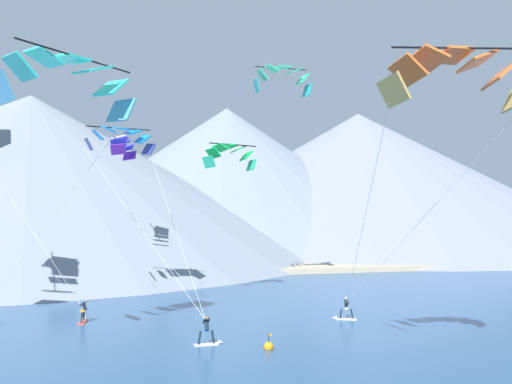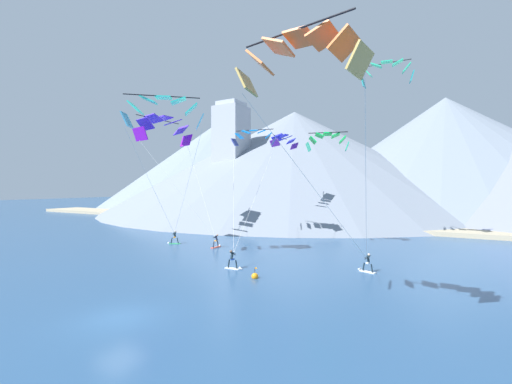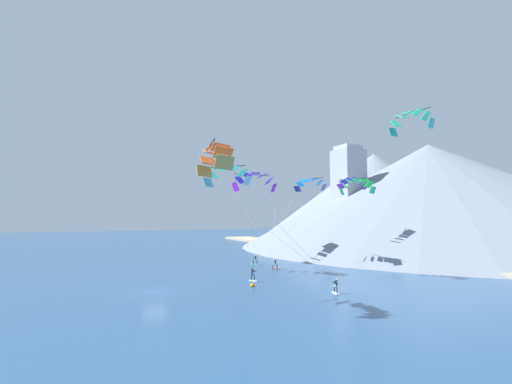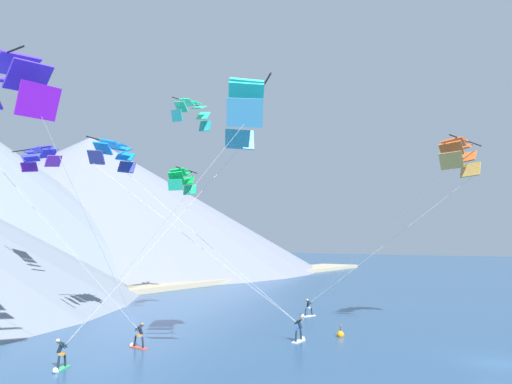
{
  "view_description": "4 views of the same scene",
  "coord_description": "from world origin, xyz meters",
  "px_view_note": "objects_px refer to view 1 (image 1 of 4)",
  "views": [
    {
      "loc": [
        -4.63,
        -16.75,
        7.66
      ],
      "look_at": [
        2.33,
        13.81,
        9.1
      ],
      "focal_mm": 35.0,
      "sensor_mm": 36.0,
      "label": 1
    },
    {
      "loc": [
        16.31,
        -12.85,
        7.46
      ],
      "look_at": [
        0.33,
        14.98,
        6.95
      ],
      "focal_mm": 24.0,
      "sensor_mm": 36.0,
      "label": 2
    },
    {
      "loc": [
        40.39,
        -7.84,
        8.36
      ],
      "look_at": [
        3.54,
        11.03,
        11.52
      ],
      "focal_mm": 24.0,
      "sensor_mm": 36.0,
      "label": 3
    },
    {
      "loc": [
        -33.07,
        -4.72,
        7.32
      ],
      "look_at": [
        3.22,
        19.22,
        11.43
      ],
      "focal_mm": 35.0,
      "sensor_mm": 36.0,
      "label": 4
    }
  ],
  "objects_px": {
    "kitesurfer_near_trail": "(210,335)",
    "parafoil_kite_near_trail": "(121,138)",
    "kitesurfer_far_left": "(84,315)",
    "parafoil_kite_near_lead": "(453,74)",
    "parafoil_kite_distant_low_drift": "(122,145)",
    "parafoil_kite_distant_high_outer": "(230,154)",
    "race_marker_buoy": "(269,347)",
    "parafoil_kite_mid_center": "(68,78)",
    "parafoil_kite_distant_mid_solo": "(283,77)",
    "kitesurfer_near_lead": "(343,313)"
  },
  "relations": [
    {
      "from": "kitesurfer_near_trail",
      "to": "parafoil_kite_near_trail",
      "type": "distance_m",
      "value": 19.91
    },
    {
      "from": "kitesurfer_near_trail",
      "to": "kitesurfer_far_left",
      "type": "relative_size",
      "value": 1.03
    },
    {
      "from": "kitesurfer_far_left",
      "to": "parafoil_kite_near_lead",
      "type": "relative_size",
      "value": 0.12
    },
    {
      "from": "parafoil_kite_near_trail",
      "to": "parafoil_kite_distant_low_drift",
      "type": "height_order",
      "value": "parafoil_kite_distant_low_drift"
    },
    {
      "from": "parafoil_kite_distant_high_outer",
      "to": "parafoil_kite_distant_low_drift",
      "type": "height_order",
      "value": "parafoil_kite_distant_low_drift"
    },
    {
      "from": "parafoil_kite_near_lead",
      "to": "parafoil_kite_near_trail",
      "type": "bearing_deg",
      "value": 125.14
    },
    {
      "from": "kitesurfer_near_trail",
      "to": "race_marker_buoy",
      "type": "bearing_deg",
      "value": -28.77
    },
    {
      "from": "kitesurfer_near_trail",
      "to": "parafoil_kite_mid_center",
      "type": "relative_size",
      "value": 0.12
    },
    {
      "from": "parafoil_kite_near_trail",
      "to": "parafoil_kite_distant_mid_solo",
      "type": "relative_size",
      "value": 2.45
    },
    {
      "from": "parafoil_kite_near_lead",
      "to": "parafoil_kite_distant_low_drift",
      "type": "xyz_separation_m",
      "value": [
        -16.21,
        32.55,
        0.62
      ]
    },
    {
      "from": "kitesurfer_far_left",
      "to": "race_marker_buoy",
      "type": "distance_m",
      "value": 14.91
    },
    {
      "from": "kitesurfer_near_lead",
      "to": "kitesurfer_near_trail",
      "type": "bearing_deg",
      "value": -154.74
    },
    {
      "from": "kitesurfer_far_left",
      "to": "parafoil_kite_distant_mid_solo",
      "type": "distance_m",
      "value": 29.85
    },
    {
      "from": "parafoil_kite_distant_high_outer",
      "to": "parafoil_kite_distant_mid_solo",
      "type": "relative_size",
      "value": 0.84
    },
    {
      "from": "parafoil_kite_mid_center",
      "to": "parafoil_kite_distant_low_drift",
      "type": "height_order",
      "value": "parafoil_kite_mid_center"
    },
    {
      "from": "parafoil_kite_distant_low_drift",
      "to": "race_marker_buoy",
      "type": "height_order",
      "value": "parafoil_kite_distant_low_drift"
    },
    {
      "from": "parafoil_kite_near_trail",
      "to": "race_marker_buoy",
      "type": "height_order",
      "value": "parafoil_kite_near_trail"
    },
    {
      "from": "parafoil_kite_near_trail",
      "to": "parafoil_kite_distant_low_drift",
      "type": "distance_m",
      "value": 9.95
    },
    {
      "from": "parafoil_kite_distant_high_outer",
      "to": "parafoil_kite_near_trail",
      "type": "bearing_deg",
      "value": -171.06
    },
    {
      "from": "parafoil_kite_mid_center",
      "to": "parafoil_kite_distant_high_outer",
      "type": "xyz_separation_m",
      "value": [
        11.81,
        15.49,
        -2.05
      ]
    },
    {
      "from": "parafoil_kite_near_trail",
      "to": "race_marker_buoy",
      "type": "distance_m",
      "value": 22.44
    },
    {
      "from": "parafoil_kite_near_lead",
      "to": "parafoil_kite_near_trail",
      "type": "xyz_separation_m",
      "value": [
        -15.93,
        22.63,
        -0.11
      ]
    },
    {
      "from": "parafoil_kite_near_trail",
      "to": "parafoil_kite_distant_low_drift",
      "type": "relative_size",
      "value": 2.5
    },
    {
      "from": "kitesurfer_near_lead",
      "to": "parafoil_kite_mid_center",
      "type": "bearing_deg",
      "value": -163.36
    },
    {
      "from": "parafoil_kite_mid_center",
      "to": "parafoil_kite_near_trail",
      "type": "bearing_deg",
      "value": 80.81
    },
    {
      "from": "parafoil_kite_distant_high_outer",
      "to": "parafoil_kite_distant_low_drift",
      "type": "bearing_deg",
      "value": 139.43
    },
    {
      "from": "kitesurfer_near_trail",
      "to": "parafoil_kite_near_trail",
      "type": "relative_size",
      "value": 0.12
    },
    {
      "from": "parafoil_kite_mid_center",
      "to": "race_marker_buoy",
      "type": "relative_size",
      "value": 14.84
    },
    {
      "from": "parafoil_kite_distant_high_outer",
      "to": "kitesurfer_near_lead",
      "type": "bearing_deg",
      "value": -56.02
    },
    {
      "from": "kitesurfer_far_left",
      "to": "parafoil_kite_distant_high_outer",
      "type": "xyz_separation_m",
      "value": [
        11.73,
        6.7,
        12.69
      ]
    },
    {
      "from": "kitesurfer_near_trail",
      "to": "parafoil_kite_near_trail",
      "type": "xyz_separation_m",
      "value": [
        -5.76,
        13.41,
        13.55
      ]
    },
    {
      "from": "race_marker_buoy",
      "to": "parafoil_kite_distant_mid_solo",
      "type": "bearing_deg",
      "value": 71.87
    },
    {
      "from": "parafoil_kite_near_trail",
      "to": "parafoil_kite_mid_center",
      "type": "height_order",
      "value": "parafoil_kite_mid_center"
    },
    {
      "from": "kitesurfer_far_left",
      "to": "parafoil_kite_distant_high_outer",
      "type": "height_order",
      "value": "parafoil_kite_distant_high_outer"
    },
    {
      "from": "race_marker_buoy",
      "to": "parafoil_kite_mid_center",
      "type": "bearing_deg",
      "value": 174.14
    },
    {
      "from": "parafoil_kite_distant_mid_solo",
      "to": "kitesurfer_far_left",
      "type": "bearing_deg",
      "value": -148.89
    },
    {
      "from": "parafoil_kite_distant_mid_solo",
      "to": "parafoil_kite_near_trail",
      "type": "bearing_deg",
      "value": -160.38
    },
    {
      "from": "parafoil_kite_distant_mid_solo",
      "to": "race_marker_buoy",
      "type": "height_order",
      "value": "parafoil_kite_distant_mid_solo"
    },
    {
      "from": "kitesurfer_far_left",
      "to": "parafoil_kite_near_trail",
      "type": "bearing_deg",
      "value": 67.19
    },
    {
      "from": "parafoil_kite_distant_low_drift",
      "to": "parafoil_kite_distant_mid_solo",
      "type": "xyz_separation_m",
      "value": [
        15.99,
        -4.32,
        6.98
      ]
    },
    {
      "from": "parafoil_kite_near_lead",
      "to": "parafoil_kite_mid_center",
      "type": "xyz_separation_m",
      "value": [
        -18.19,
        8.64,
        1.02
      ]
    },
    {
      "from": "kitesurfer_near_lead",
      "to": "parafoil_kite_distant_low_drift",
      "type": "xyz_separation_m",
      "value": [
        -16.54,
        18.38,
        14.37
      ]
    },
    {
      "from": "kitesurfer_far_left",
      "to": "parafoil_kite_mid_center",
      "type": "xyz_separation_m",
      "value": [
        -0.08,
        -8.8,
        14.74
      ]
    },
    {
      "from": "kitesurfer_near_lead",
      "to": "kitesurfer_far_left",
      "type": "xyz_separation_m",
      "value": [
        -18.45,
        3.26,
        0.03
      ]
    },
    {
      "from": "kitesurfer_far_left",
      "to": "parafoil_kite_distant_mid_solo",
      "type": "bearing_deg",
      "value": 31.11
    },
    {
      "from": "parafoil_kite_distant_mid_solo",
      "to": "parafoil_kite_distant_low_drift",
      "type": "bearing_deg",
      "value": 164.88
    },
    {
      "from": "kitesurfer_near_trail",
      "to": "race_marker_buoy",
      "type": "height_order",
      "value": "kitesurfer_near_trail"
    },
    {
      "from": "kitesurfer_near_trail",
      "to": "kitesurfer_far_left",
      "type": "bearing_deg",
      "value": 134.07
    },
    {
      "from": "parafoil_kite_near_trail",
      "to": "parafoil_kite_mid_center",
      "type": "distance_m",
      "value": 14.22
    },
    {
      "from": "kitesurfer_near_trail",
      "to": "kitesurfer_far_left",
      "type": "distance_m",
      "value": 11.43
    }
  ]
}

